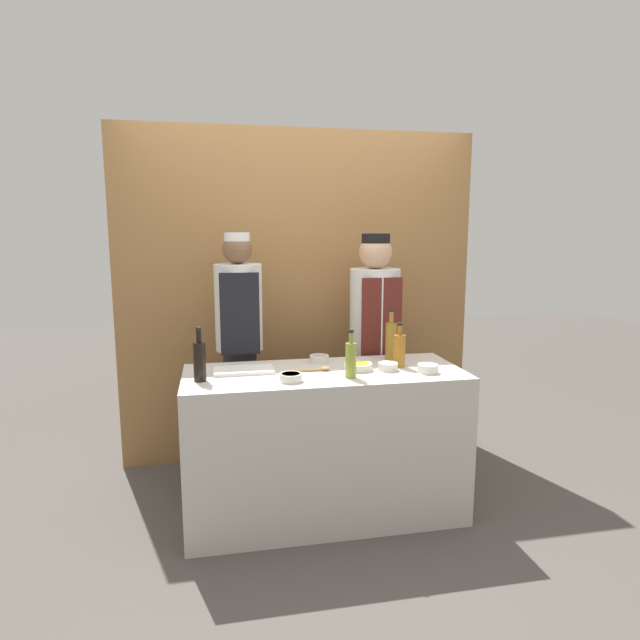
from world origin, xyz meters
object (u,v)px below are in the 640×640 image
sauce_bowl_purple (319,358)px  bottle_amber (399,350)px  bottle_vinegar (391,340)px  chef_right (374,344)px  bottle_soy (200,360)px  sauce_bowl_green (388,366)px  sauce_bowl_brown (291,377)px  chef_left (240,348)px  cutting_board (244,370)px  bottle_oil (351,359)px  wooden_spoon (315,369)px  sauce_bowl_red (428,368)px  sauce_bowl_yellow (358,366)px

sauce_bowl_purple → bottle_amber: size_ratio=0.44×
bottle_vinegar → chef_right: (-0.01, 0.33, -0.09)m
sauce_bowl_purple → bottle_soy: size_ratio=0.40×
sauce_bowl_green → sauce_bowl_brown: same height
chef_left → cutting_board: bearing=-90.1°
chef_right → sauce_bowl_purple: bearing=-145.0°
bottle_oil → wooden_spoon: (-0.17, 0.17, -0.09)m
bottle_amber → wooden_spoon: size_ratio=1.10×
bottle_vinegar → cutting_board: bearing=-172.3°
sauce_bowl_red → bottle_vinegar: bottle_vinegar is taller
sauce_bowl_purple → wooden_spoon: (-0.06, -0.21, -0.01)m
sauce_bowl_yellow → bottle_vinegar: bottle_vinegar is taller
sauce_bowl_green → bottle_vinegar: bearing=68.3°
sauce_bowl_yellow → bottle_vinegar: 0.36m
cutting_board → wooden_spoon: size_ratio=1.41×
sauce_bowl_red → bottle_vinegar: (-0.11, 0.35, 0.10)m
sauce_bowl_yellow → sauce_bowl_purple: 0.30m
sauce_bowl_yellow → bottle_soy: (-0.90, -0.06, 0.09)m
bottle_soy → bottle_amber: size_ratio=1.12×
bottle_vinegar → sauce_bowl_yellow: bearing=-141.8°
sauce_bowl_brown → bottle_soy: (-0.48, 0.10, 0.09)m
sauce_bowl_yellow → sauce_bowl_purple: bearing=129.6°
sauce_bowl_green → sauce_bowl_yellow: (-0.17, 0.04, -0.00)m
sauce_bowl_yellow → bottle_amber: 0.28m
sauce_bowl_red → chef_left: bearing=146.8°
bottle_amber → sauce_bowl_red: bearing=-55.4°
sauce_bowl_brown → bottle_vinegar: bearing=28.5°
bottle_soy → chef_left: bearing=68.2°
chef_right → bottle_soy: bearing=-152.6°
cutting_board → sauce_bowl_green: bearing=-8.4°
sauce_bowl_brown → bottle_amber: size_ratio=0.46×
sauce_bowl_yellow → sauce_bowl_brown: 0.45m
sauce_bowl_yellow → sauce_bowl_purple: (-0.19, 0.23, 0.00)m
cutting_board → bottle_oil: bottle_oil is taller
chef_right → sauce_bowl_red: bearing=-80.4°
cutting_board → chef_right: chef_right is taller
sauce_bowl_red → sauce_bowl_green: size_ratio=1.03×
sauce_bowl_purple → bottle_vinegar: (0.46, -0.02, 0.10)m
sauce_bowl_red → bottle_amber: 0.22m
sauce_bowl_yellow → sauce_bowl_brown: size_ratio=1.31×
chef_right → sauce_bowl_yellow: bearing=-115.7°
sauce_bowl_yellow → sauce_bowl_brown: bearing=-158.8°
sauce_bowl_purple → bottle_soy: (-0.71, -0.29, 0.09)m
cutting_board → bottle_amber: bottle_amber is taller
sauce_bowl_green → chef_right: size_ratio=0.07×
sauce_bowl_brown → wooden_spoon: 0.25m
sauce_bowl_red → bottle_amber: size_ratio=0.44×
bottle_amber → wooden_spoon: (-0.51, -0.01, -0.09)m
bottle_soy → bottle_vinegar: (1.17, 0.27, 0.01)m
sauce_bowl_green → chef_right: bearing=81.0°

